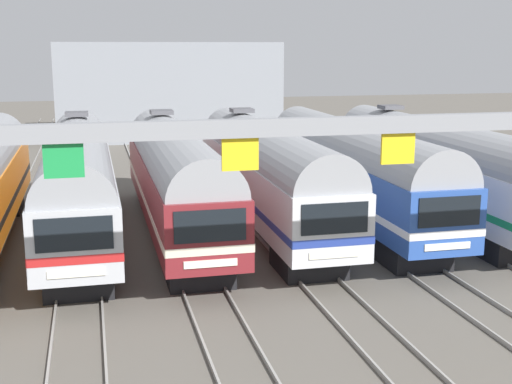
{
  "coord_description": "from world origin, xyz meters",
  "views": [
    {
      "loc": [
        -5.51,
        -29.57,
        8.18
      ],
      "look_at": [
        0.78,
        -3.35,
        2.47
      ],
      "focal_mm": 48.56,
      "sensor_mm": 36.0,
      "label": 1
    }
  ],
  "objects_px": {
    "commuter_train_silver": "(266,171)",
    "commuter_train_white": "(433,164)",
    "catenary_gantry": "(321,162)",
    "commuter_train_maroon": "(175,175)",
    "commuter_train_blue": "(352,167)",
    "commuter_train_stainless": "(78,179)"
  },
  "relations": [
    {
      "from": "commuter_train_silver",
      "to": "commuter_train_white",
      "type": "bearing_deg",
      "value": 0.0
    },
    {
      "from": "catenary_gantry",
      "to": "commuter_train_maroon",
      "type": "bearing_deg",
      "value": 98.63
    },
    {
      "from": "commuter_train_maroon",
      "to": "commuter_train_blue",
      "type": "distance_m",
      "value": 8.19
    },
    {
      "from": "commuter_train_stainless",
      "to": "catenary_gantry",
      "type": "xyz_separation_m",
      "value": [
        6.15,
        -13.5,
        2.66
      ]
    },
    {
      "from": "commuter_train_blue",
      "to": "commuter_train_stainless",
      "type": "bearing_deg",
      "value": 179.98
    },
    {
      "from": "commuter_train_silver",
      "to": "catenary_gantry",
      "type": "height_order",
      "value": "catenary_gantry"
    },
    {
      "from": "commuter_train_silver",
      "to": "commuter_train_stainless",
      "type": "bearing_deg",
      "value": 180.0
    },
    {
      "from": "commuter_train_stainless",
      "to": "commuter_train_silver",
      "type": "relative_size",
      "value": 1.0
    },
    {
      "from": "commuter_train_blue",
      "to": "commuter_train_silver",
      "type": "bearing_deg",
      "value": 179.94
    },
    {
      "from": "commuter_train_silver",
      "to": "catenary_gantry",
      "type": "bearing_deg",
      "value": -98.63
    },
    {
      "from": "commuter_train_white",
      "to": "commuter_train_maroon",
      "type": "bearing_deg",
      "value": 180.0
    },
    {
      "from": "commuter_train_silver",
      "to": "commuter_train_blue",
      "type": "height_order",
      "value": "commuter_train_silver"
    },
    {
      "from": "commuter_train_stainless",
      "to": "commuter_train_white",
      "type": "relative_size",
      "value": 1.0
    },
    {
      "from": "commuter_train_stainless",
      "to": "commuter_train_maroon",
      "type": "xyz_separation_m",
      "value": [
        4.1,
        0.0,
        0.0
      ]
    },
    {
      "from": "commuter_train_white",
      "to": "catenary_gantry",
      "type": "distance_m",
      "value": 17.15
    },
    {
      "from": "commuter_train_blue",
      "to": "commuter_train_white",
      "type": "relative_size",
      "value": 1.0
    },
    {
      "from": "commuter_train_silver",
      "to": "catenary_gantry",
      "type": "relative_size",
      "value": 0.7
    },
    {
      "from": "commuter_train_silver",
      "to": "commuter_train_blue",
      "type": "relative_size",
      "value": 1.0
    },
    {
      "from": "commuter_train_white",
      "to": "commuter_train_silver",
      "type": "bearing_deg",
      "value": 180.0
    },
    {
      "from": "commuter_train_stainless",
      "to": "commuter_train_blue",
      "type": "relative_size",
      "value": 1.0
    },
    {
      "from": "catenary_gantry",
      "to": "commuter_train_blue",
      "type": "bearing_deg",
      "value": 65.52
    },
    {
      "from": "commuter_train_stainless",
      "to": "catenary_gantry",
      "type": "distance_m",
      "value": 15.07
    }
  ]
}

